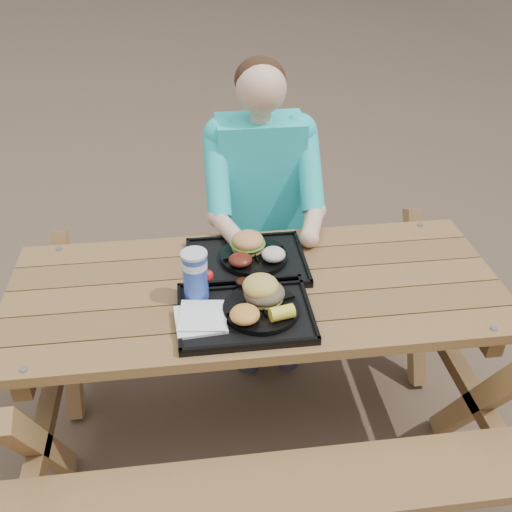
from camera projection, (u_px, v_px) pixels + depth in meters
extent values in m
plane|color=#999999|center=(256.00, 422.00, 2.50)|extent=(60.00, 60.00, 0.00)
cube|color=black|center=(245.00, 314.00, 1.93)|extent=(0.45, 0.35, 0.02)
cube|color=black|center=(246.00, 263.00, 2.18)|extent=(0.45, 0.35, 0.02)
cylinder|color=black|center=(261.00, 309.00, 1.92)|extent=(0.26, 0.26, 0.02)
cylinder|color=black|center=(254.00, 256.00, 2.18)|extent=(0.26, 0.26, 0.02)
cube|color=white|center=(200.00, 319.00, 1.88)|extent=(0.18, 0.18, 0.02)
cylinder|color=#1537A4|center=(195.00, 276.00, 1.94)|extent=(0.09, 0.09, 0.17)
cylinder|color=black|center=(243.00, 284.00, 2.02)|extent=(0.05, 0.05, 0.03)
cylinder|color=yellow|center=(261.00, 284.00, 2.03)|extent=(0.05, 0.05, 0.03)
ellipsoid|color=gold|center=(245.00, 314.00, 1.84)|extent=(0.10, 0.10, 0.05)
cube|color=black|center=(201.00, 263.00, 2.16)|extent=(0.04, 0.16, 0.01)
ellipsoid|color=#561C11|center=(240.00, 260.00, 2.11)|extent=(0.09, 0.09, 0.04)
ellipsoid|color=beige|center=(273.00, 254.00, 2.13)|extent=(0.09, 0.09, 0.05)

